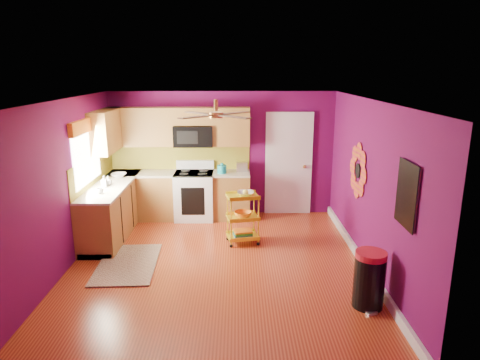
{
  "coord_description": "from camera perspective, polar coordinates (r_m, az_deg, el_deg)",
  "views": [
    {
      "loc": [
        0.3,
        -6.02,
        2.93
      ],
      "look_at": [
        0.35,
        0.4,
        1.25
      ],
      "focal_mm": 32.0,
      "sensor_mm": 36.0,
      "label": 1
    }
  ],
  "objects": [
    {
      "name": "ground",
      "position": [
        6.7,
        -3.0,
        -11.31
      ],
      "size": [
        5.0,
        5.0,
        0.0
      ],
      "primitive_type": "plane",
      "color": "maroon",
      "rests_on": "ground"
    },
    {
      "name": "room_envelope",
      "position": [
        6.16,
        -2.96,
        2.47
      ],
      "size": [
        4.54,
        5.04,
        2.52
      ],
      "color": "#5B0A48",
      "rests_on": "ground"
    },
    {
      "name": "lower_cabinets",
      "position": [
        8.38,
        -11.73,
        -2.98
      ],
      "size": [
        2.81,
        2.31,
        0.94
      ],
      "color": "brown",
      "rests_on": "ground"
    },
    {
      "name": "electric_range",
      "position": [
        8.59,
        -6.08,
        -1.98
      ],
      "size": [
        0.76,
        0.66,
        1.13
      ],
      "color": "white",
      "rests_on": "ground"
    },
    {
      "name": "upper_cabinetry",
      "position": [
        8.41,
        -11.05,
        6.66
      ],
      "size": [
        2.8,
        2.3,
        1.26
      ],
      "color": "brown",
      "rests_on": "ground"
    },
    {
      "name": "left_window",
      "position": [
        7.6,
        -19.84,
        4.75
      ],
      "size": [
        0.08,
        1.35,
        1.08
      ],
      "color": "white",
      "rests_on": "ground"
    },
    {
      "name": "panel_door",
      "position": [
        8.76,
        6.49,
        2.0
      ],
      "size": [
        0.95,
        0.11,
        2.15
      ],
      "color": "white",
      "rests_on": "ground"
    },
    {
      "name": "right_wall_art",
      "position": [
        6.18,
        17.78,
        0.01
      ],
      "size": [
        0.04,
        2.74,
        1.04
      ],
      "color": "black",
      "rests_on": "ground"
    },
    {
      "name": "ceiling_fan",
      "position": [
        6.26,
        -3.2,
        8.76
      ],
      "size": [
        1.01,
        1.01,
        0.26
      ],
      "color": "#BF8C3F",
      "rests_on": "ground"
    },
    {
      "name": "shag_rug",
      "position": [
        6.94,
        -14.74,
        -10.75
      ],
      "size": [
        0.94,
        1.47,
        0.02
      ],
      "primitive_type": "cube",
      "rotation": [
        0.0,
        0.0,
        0.05
      ],
      "color": "#331A11",
      "rests_on": "ground"
    },
    {
      "name": "rolling_cart",
      "position": [
        7.32,
        0.44,
        -4.81
      ],
      "size": [
        0.59,
        0.48,
        0.96
      ],
      "color": "yellow",
      "rests_on": "ground"
    },
    {
      "name": "trash_can",
      "position": [
        5.73,
        16.84,
        -12.58
      ],
      "size": [
        0.5,
        0.5,
        0.74
      ],
      "color": "black",
      "rests_on": "ground"
    },
    {
      "name": "teal_kettle",
      "position": [
        8.37,
        -2.42,
        1.48
      ],
      "size": [
        0.18,
        0.18,
        0.21
      ],
      "color": "teal",
      "rests_on": "lower_cabinets"
    },
    {
      "name": "toaster",
      "position": [
        8.52,
        0.27,
        1.78
      ],
      "size": [
        0.22,
        0.15,
        0.18
      ],
      "primitive_type": "cube",
      "color": "beige",
      "rests_on": "lower_cabinets"
    },
    {
      "name": "soap_bottle_a",
      "position": [
        7.74,
        -17.68,
        -0.19
      ],
      "size": [
        0.09,
        0.09,
        0.2
      ],
      "primitive_type": "imported",
      "color": "#EA3F72",
      "rests_on": "lower_cabinets"
    },
    {
      "name": "soap_bottle_b",
      "position": [
        7.85,
        -17.17,
        -0.09
      ],
      "size": [
        0.13,
        0.13,
        0.16
      ],
      "primitive_type": "imported",
      "color": "white",
      "rests_on": "lower_cabinets"
    },
    {
      "name": "counter_dish",
      "position": [
        8.41,
        -15.84,
        0.64
      ],
      "size": [
        0.27,
        0.27,
        0.07
      ],
      "primitive_type": "imported",
      "color": "white",
      "rests_on": "lower_cabinets"
    },
    {
      "name": "counter_cup",
      "position": [
        7.37,
        -18.16,
        -1.39
      ],
      "size": [
        0.11,
        0.11,
        0.09
      ],
      "primitive_type": "imported",
      "color": "white",
      "rests_on": "lower_cabinets"
    }
  ]
}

